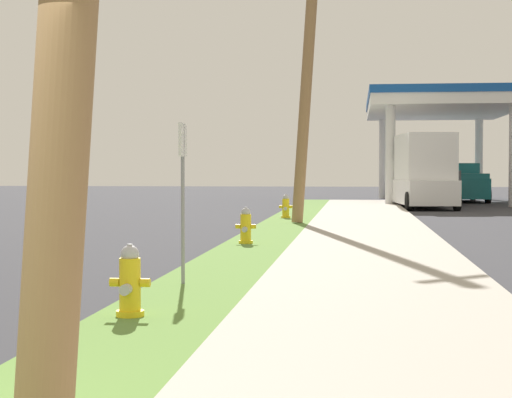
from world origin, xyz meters
The scene contains 9 objects.
fire_hydrant_nearest centered at (0.42, 5.12, 0.45)m, with size 0.42×0.38×0.74m.
fire_hydrant_second centered at (0.48, 13.91, 0.45)m, with size 0.42×0.38×0.74m.
fire_hydrant_third centered at (0.53, 23.35, 0.45)m, with size 0.42×0.37×0.74m.
utility_pole_midground centered at (1.38, 21.14, 5.41)m, with size 1.42×1.30×10.41m.
street_sign_post centered at (0.45, 7.67, 1.63)m, with size 0.05×0.36×2.12m.
car_silver_by_near_pump centered at (6.05, 44.13, 0.72)m, with size 2.10×4.57×1.57m.
car_red_by_far_pump centered at (6.05, 37.13, 0.72)m, with size 2.03×4.54×1.57m.
truck_teal_at_forecourt centered at (8.04, 41.33, 0.91)m, with size 2.29×5.47×1.97m.
truck_white_on_apron centered at (5.49, 33.49, 1.49)m, with size 2.70×6.57×3.11m.
Camera 1 is at (2.72, -3.45, 1.63)m, focal length 60.30 mm.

